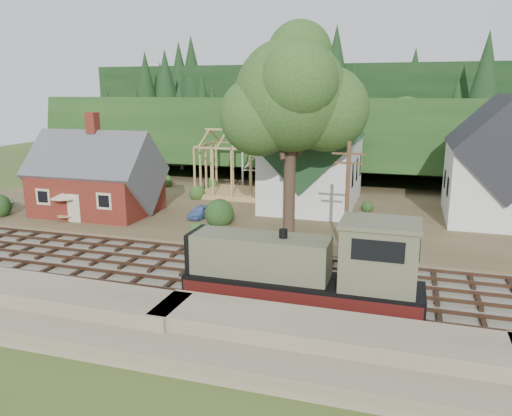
# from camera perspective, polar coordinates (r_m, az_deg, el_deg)

# --- Properties ---
(ground) EXTENTS (140.00, 140.00, 0.00)m
(ground) POSITION_cam_1_polar(r_m,az_deg,el_deg) (31.10, -4.20, -7.76)
(ground) COLOR #384C1E
(ground) RESTS_ON ground
(embankment) EXTENTS (64.00, 5.00, 1.60)m
(embankment) POSITION_cam_1_polar(r_m,az_deg,el_deg) (24.08, -11.76, -14.59)
(embankment) COLOR #7F7259
(embankment) RESTS_ON ground
(railroad_bed) EXTENTS (64.00, 11.00, 0.16)m
(railroad_bed) POSITION_cam_1_polar(r_m,az_deg,el_deg) (31.07, -4.20, -7.63)
(railroad_bed) COLOR #726B5B
(railroad_bed) RESTS_ON ground
(village_flat) EXTENTS (64.00, 26.00, 0.30)m
(village_flat) POSITION_cam_1_polar(r_m,az_deg,el_deg) (47.54, 3.65, -0.13)
(village_flat) COLOR brown
(village_flat) RESTS_ON ground
(hillside) EXTENTS (70.00, 28.96, 12.74)m
(hillside) POSITION_cam_1_polar(r_m,az_deg,el_deg) (70.71, 8.21, 4.06)
(hillside) COLOR #1E3F19
(hillside) RESTS_ON ground
(ridge) EXTENTS (80.00, 20.00, 12.00)m
(ridge) POSITION_cam_1_polar(r_m,az_deg,el_deg) (86.39, 9.89, 5.66)
(ridge) COLOR black
(ridge) RESTS_ON ground
(depot) EXTENTS (10.80, 7.41, 9.00)m
(depot) POSITION_cam_1_polar(r_m,az_deg,el_deg) (47.09, -17.73, 2.94)
(depot) COLOR #5D1A15
(depot) RESTS_ON village_flat
(church) EXTENTS (8.40, 15.17, 13.00)m
(church) POSITION_cam_1_polar(r_m,az_deg,el_deg) (47.85, 6.55, 6.02)
(church) COLOR silver
(church) RESTS_ON village_flat
(farmhouse) EXTENTS (8.40, 10.80, 10.60)m
(farmhouse) POSITION_cam_1_polar(r_m,az_deg,el_deg) (47.01, 25.97, 4.26)
(farmhouse) COLOR silver
(farmhouse) RESTS_ON village_flat
(timber_frame) EXTENTS (8.20, 6.20, 6.99)m
(timber_frame) POSITION_cam_1_polar(r_m,az_deg,el_deg) (52.35, -1.68, 4.61)
(timber_frame) COLOR tan
(timber_frame) RESTS_ON village_flat
(lattice_tower) EXTENTS (3.20, 3.20, 12.12)m
(lattice_tower) POSITION_cam_1_polar(r_m,az_deg,el_deg) (57.48, 0.23, 12.16)
(lattice_tower) COLOR silver
(lattice_tower) RESTS_ON village_flat
(big_tree) EXTENTS (10.90, 8.40, 14.70)m
(big_tree) POSITION_cam_1_polar(r_m,az_deg,el_deg) (38.06, 4.27, 11.84)
(big_tree) COLOR #38281E
(big_tree) RESTS_ON village_flat
(telegraph_pole_near) EXTENTS (2.20, 0.28, 8.00)m
(telegraph_pole_near) POSITION_cam_1_polar(r_m,az_deg,el_deg) (33.14, 10.37, 1.04)
(telegraph_pole_near) COLOR #4C331E
(telegraph_pole_near) RESTS_ON ground
(locomotive) EXTENTS (12.11, 3.03, 4.84)m
(locomotive) POSITION_cam_1_polar(r_m,az_deg,el_deg) (26.02, 6.27, -7.05)
(locomotive) COLOR black
(locomotive) RESTS_ON railroad_bed
(car_blue) EXTENTS (1.60, 3.23, 1.06)m
(car_blue) POSITION_cam_1_polar(r_m,az_deg,el_deg) (43.89, -6.37, -0.40)
(car_blue) COLOR #5C80C6
(car_blue) RESTS_ON village_flat
(patio_set) EXTENTS (2.23, 2.23, 2.49)m
(patio_set) POSITION_cam_1_polar(r_m,az_deg,el_deg) (45.15, -21.07, 1.23)
(patio_set) COLOR silver
(patio_set) RESTS_ON village_flat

